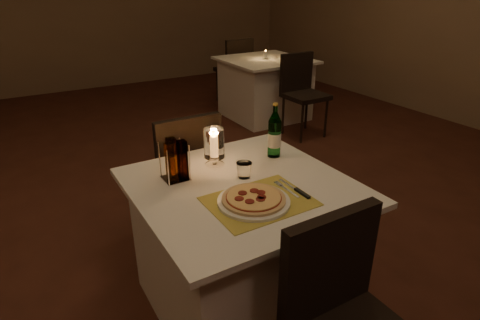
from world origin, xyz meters
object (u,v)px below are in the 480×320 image
hurricane_candle (214,145)px  chair_near (345,311)px  water_bottle (274,135)px  tumbler (244,170)px  main_table (242,247)px  neighbor_table_right (265,88)px  chair_far (184,166)px  plate (254,201)px  pizza (254,198)px

hurricane_candle → chair_near: bearing=-89.1°
water_bottle → hurricane_candle: water_bottle is taller
tumbler → hurricane_candle: hurricane_candle is taller
main_table → tumbler: 0.41m
main_table → chair_near: size_ratio=1.11×
tumbler → neighbor_table_right: bearing=53.9°
tumbler → water_bottle: size_ratio=0.26×
chair_far → hurricane_candle: 0.56m
water_bottle → chair_far: bearing=122.2°
plate → water_bottle: bearing=45.3°
chair_far → chair_near: bearing=-90.0°
chair_near → plate: bearing=95.3°
pizza → hurricane_candle: size_ratio=1.36×
hurricane_candle → main_table: bearing=-86.5°
chair_far → pizza: size_ratio=3.21×
chair_far → pizza: (-0.05, -0.89, 0.22)m
water_bottle → neighbor_table_right: size_ratio=0.30×
chair_near → plate: 0.57m
pizza → hurricane_candle: bearing=85.5°
main_table → hurricane_candle: size_ratio=4.87×
tumbler → chair_far: bearing=94.2°
plate → neighbor_table_right: bearing=55.0°
chair_far → pizza: 0.92m
main_table → chair_near: chair_near is taller
chair_near → neighbor_table_right: chair_near is taller
main_table → chair_far: bearing=90.0°
water_bottle → plate: bearing=-134.7°
chair_near → neighbor_table_right: 3.91m
pizza → hurricane_candle: hurricane_candle is taller
hurricane_candle → plate: bearing=-94.5°
main_table → water_bottle: 0.62m
tumbler → water_bottle: 0.32m
water_bottle → pizza: bearing=-134.7°
pizza → water_bottle: bearing=45.3°
chair_near → plate: (-0.05, 0.53, 0.20)m
main_table → pizza: size_ratio=3.57×
chair_far → water_bottle: water_bottle is taller
water_bottle → neighbor_table_right: 3.00m
pizza → water_bottle: size_ratio=0.93×
neighbor_table_right → chair_far: bearing=-134.9°
main_table → chair_far: (-0.00, 0.71, 0.18)m
plate → neighbor_table_right: size_ratio=0.32×
main_table → tumbler: size_ratio=12.85×
main_table → pizza: pizza is taller
pizza → neighbor_table_right: size_ratio=0.28×
chair_near → tumbler: (0.05, 0.77, 0.23)m
hurricane_candle → water_bottle: bearing=-9.1°
chair_near → pizza: (-0.05, 0.53, 0.22)m
main_table → plate: bearing=-105.5°
chair_near → pizza: chair_near is taller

